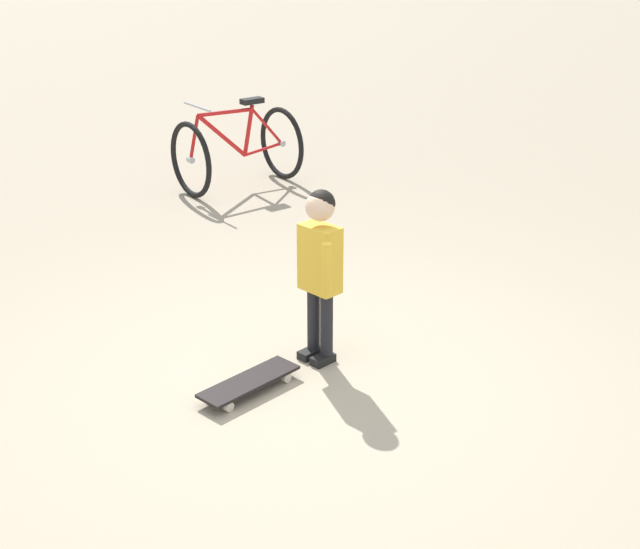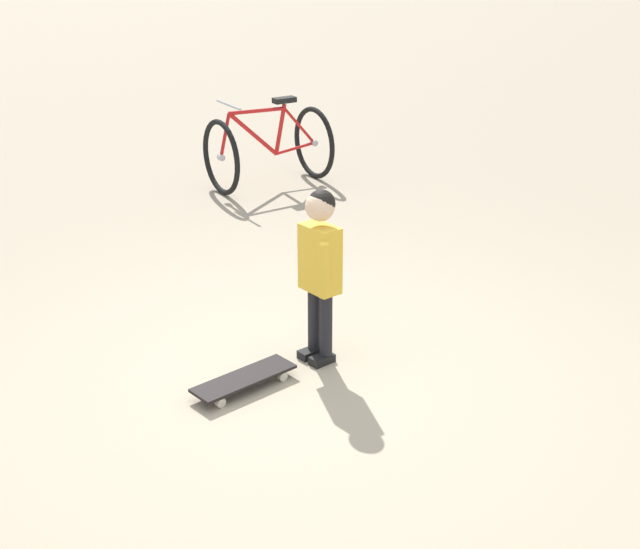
# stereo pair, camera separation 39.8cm
# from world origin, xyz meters

# --- Properties ---
(ground_plane) EXTENTS (50.00, 50.00, 0.00)m
(ground_plane) POSITION_xyz_m (0.00, 0.00, 0.00)
(ground_plane) COLOR tan
(child_person) EXTENTS (0.37, 0.22, 1.06)m
(child_person) POSITION_xyz_m (-0.18, 0.29, 0.66)
(child_person) COLOR black
(child_person) RESTS_ON ground
(skateboard) EXTENTS (0.22, 0.64, 0.07)m
(skateboard) POSITION_xyz_m (-0.16, -0.27, 0.06)
(skateboard) COLOR black
(skateboard) RESTS_ON ground
(bicycle_near) EXTENTS (0.82, 1.14, 0.85)m
(bicycle_near) POSITION_xyz_m (-3.27, 2.14, 0.38)
(bicycle_near) COLOR black
(bicycle_near) RESTS_ON ground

